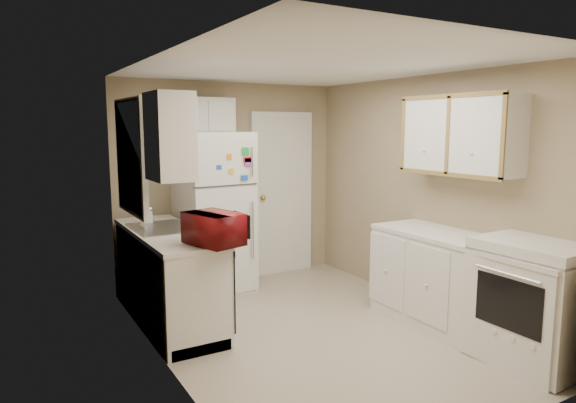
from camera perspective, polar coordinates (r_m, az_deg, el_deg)
floor at (r=4.93m, az=3.00°, el=-14.11°), size 3.80×3.80×0.00m
ceiling at (r=4.58m, az=3.24°, el=14.84°), size 3.80×3.80×0.00m
wall_left at (r=4.02m, az=-13.84°, el=-1.64°), size 3.80×3.80×0.00m
wall_right at (r=5.49m, az=15.45°, el=0.92°), size 3.80×3.80×0.00m
wall_back at (r=6.27m, az=-6.43°, el=2.06°), size 2.80×2.80×0.00m
wall_front at (r=3.21m, az=22.03°, el=-4.50°), size 2.80×2.80×0.00m
left_counter at (r=5.12m, az=-13.15°, el=-8.12°), size 0.60×1.80×0.90m
dishwasher at (r=4.65m, az=-7.51°, el=-9.11°), size 0.03×0.58×0.72m
sink at (r=5.16m, az=-13.79°, el=-3.31°), size 0.54×0.74×0.16m
microwave at (r=4.31m, az=-8.18°, el=-2.85°), size 0.55×0.39×0.33m
soap_bottle at (r=5.41m, az=-15.26°, el=-1.32°), size 0.10×0.10×0.18m
window_blinds at (r=5.00m, az=-16.96°, el=4.77°), size 0.10×0.98×1.08m
upper_cabinet_left at (r=4.22m, az=-13.00°, el=7.04°), size 0.30×0.45×0.70m
refrigerator at (r=5.89m, az=-8.26°, el=-1.22°), size 0.79×0.77×1.82m
cabinet_over_fridge at (r=5.94m, az=-9.55°, el=9.38°), size 0.70×0.30×0.40m
interior_door at (r=6.56m, az=-0.66°, el=0.81°), size 0.86×0.06×2.08m
right_counter at (r=4.90m, az=19.35°, el=-9.11°), size 0.60×2.00×0.90m
stove at (r=4.58m, az=25.58°, el=-10.01°), size 0.71×0.86×1.00m
upper_cabinet_right at (r=5.00m, az=18.61°, el=6.99°), size 0.30×1.20×0.70m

